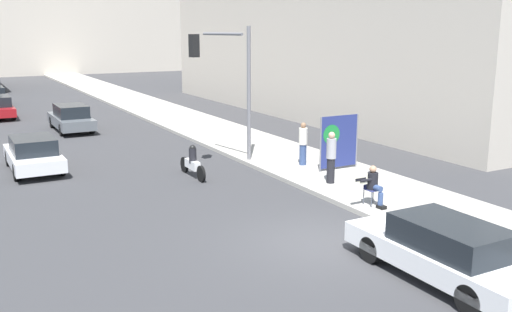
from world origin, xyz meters
name	(u,v)px	position (x,y,z in m)	size (l,w,h in m)	color
ground_plane	(320,243)	(0.00, 0.00, 0.00)	(160.00, 160.00, 0.00)	#38383A
sidewalk_curb	(222,134)	(4.29, 15.00, 0.08)	(3.99, 90.00, 0.15)	#A8A399
seated_protester	(374,184)	(2.97, 1.46, 0.83)	(0.99, 0.77, 1.24)	#474C56
jogger_on_sidewalk	(331,157)	(3.39, 4.22, 1.09)	(0.34, 0.34, 1.82)	black
pedestrian_behind	(303,143)	(4.04, 6.97, 1.02)	(0.34, 0.34, 1.70)	#334775
protest_banner	(339,141)	(4.81, 5.69, 1.25)	(1.76, 0.06, 2.09)	slate
traffic_light_pole	(229,72)	(1.64, 8.67, 3.79)	(2.76, 2.53, 5.39)	slate
parked_car_curbside	(445,250)	(1.10, -3.16, 0.69)	(1.74, 4.74, 1.37)	white
car_on_road_nearest	(33,154)	(-5.38, 11.70, 0.69)	(1.78, 4.31, 1.36)	silver
car_on_road_midblock	(71,118)	(-2.28, 20.19, 0.72)	(1.74, 4.61, 1.44)	#565B60
motorcycle_on_road	(193,163)	(-0.31, 7.84, 0.53)	(0.28, 2.23, 1.24)	white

